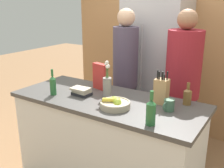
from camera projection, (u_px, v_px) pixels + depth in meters
kitchen_island at (107, 141)px, 2.63m from camera, size 1.85×0.76×0.92m
back_wall_wood at (170, 40)px, 3.66m from camera, size 3.05×0.12×2.60m
refrigerator at (155, 69)px, 3.50m from camera, size 0.77×0.63×1.88m
fruit_bowl at (115, 104)px, 2.26m from camera, size 0.27×0.27×0.10m
knife_block at (161, 91)px, 2.35m from camera, size 0.12×0.10×0.31m
flower_vase at (107, 85)px, 2.48m from camera, size 0.08×0.08×0.36m
cereal_box at (100, 77)px, 2.73m from camera, size 0.19×0.10×0.27m
coffee_mug at (169, 105)px, 2.20m from camera, size 0.09×0.13×0.10m
book_stack at (81, 91)px, 2.57m from camera, size 0.19×0.13×0.08m
bottle_oil at (53, 85)px, 2.57m from camera, size 0.06×0.06×0.26m
bottle_vinegar at (151, 112)px, 1.93m from camera, size 0.07×0.07×0.27m
bottle_wine at (187, 96)px, 2.33m from camera, size 0.07×0.07×0.20m
person_at_sink at (125, 73)px, 3.12m from camera, size 0.30×0.30×1.74m
person_in_blue at (182, 84)px, 2.76m from camera, size 0.36×0.36×1.74m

